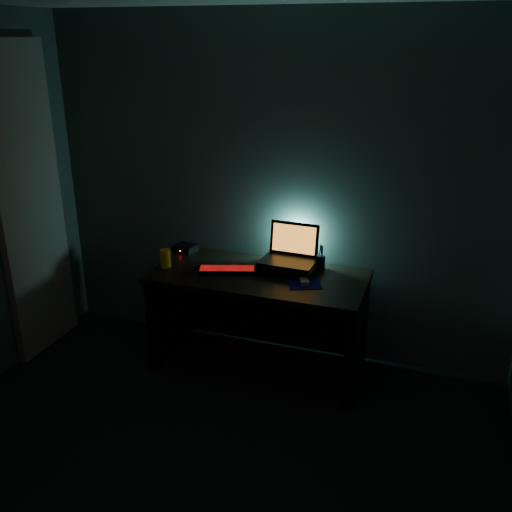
# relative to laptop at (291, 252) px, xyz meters

# --- Properties ---
(room) EXTENTS (3.50, 4.00, 2.50)m
(room) POSITION_rel_laptop_xyz_m (-0.18, -1.80, 0.38)
(room) COLOR black
(room) RESTS_ON ground
(desk) EXTENTS (1.50, 0.70, 0.75)m
(desk) POSITION_rel_laptop_xyz_m (-0.18, -0.13, -0.38)
(desk) COLOR black
(desk) RESTS_ON ground
(curtain) EXTENTS (0.06, 0.65, 2.30)m
(curtain) POSITION_rel_laptop_xyz_m (-1.89, -0.38, 0.28)
(curtain) COLOR #BFBB98
(curtain) RESTS_ON ground
(riser) EXTENTS (0.41, 0.32, 0.06)m
(riser) POSITION_rel_laptop_xyz_m (-0.00, -0.05, -0.09)
(riser) COLOR black
(riser) RESTS_ON desk
(laptop) EXTENTS (0.39, 0.30, 0.26)m
(laptop) POSITION_rel_laptop_xyz_m (0.00, 0.00, 0.00)
(laptop) COLOR black
(laptop) RESTS_ON riser
(keyboard) EXTENTS (0.44, 0.26, 0.03)m
(keyboard) POSITION_rel_laptop_xyz_m (-0.40, -0.20, -0.11)
(keyboard) COLOR black
(keyboard) RESTS_ON desk
(mousepad) EXTENTS (0.28, 0.27, 0.00)m
(mousepad) POSITION_rel_laptop_xyz_m (0.16, -0.24, -0.12)
(mousepad) COLOR #0B0C4E
(mousepad) RESTS_ON desk
(mouse) EXTENTS (0.09, 0.11, 0.03)m
(mouse) POSITION_rel_laptop_xyz_m (0.16, -0.24, -0.10)
(mouse) COLOR gray
(mouse) RESTS_ON mousepad
(pen_cup) EXTENTS (0.07, 0.07, 0.10)m
(pen_cup) POSITION_rel_laptop_xyz_m (0.20, 0.06, -0.07)
(pen_cup) COLOR black
(pen_cup) RESTS_ON desk
(juice_glass) EXTENTS (0.10, 0.10, 0.13)m
(juice_glass) POSITION_rel_laptop_xyz_m (-0.86, -0.27, -0.06)
(juice_glass) COLOR #FFA90D
(juice_glass) RESTS_ON desk
(router) EXTENTS (0.19, 0.16, 0.05)m
(router) POSITION_rel_laptop_xyz_m (-0.86, 0.06, -0.09)
(router) COLOR black
(router) RESTS_ON desk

